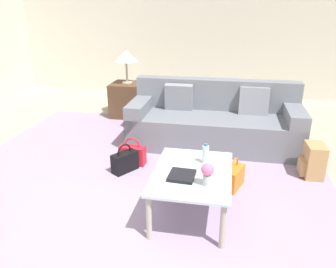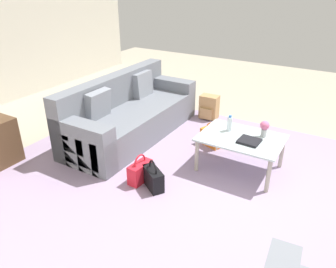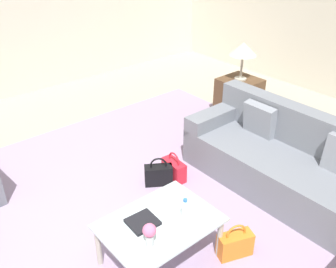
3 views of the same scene
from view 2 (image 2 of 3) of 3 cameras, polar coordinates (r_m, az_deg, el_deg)
The scene contains 11 objects.
ground_plane at distance 3.79m, azimuth 15.27°, elevation -10.97°, with size 12.00×12.00×0.00m, color #A89E89.
area_rug at distance 3.78m, azimuth 5.57°, elevation -10.01°, with size 5.20×4.40×0.01m, color #9984A3.
couch at distance 4.96m, azimuth -6.96°, elevation 3.21°, with size 0.90×2.35×0.89m.
coffee_table at distance 4.08m, azimuth 12.61°, elevation -1.25°, with size 0.98×0.71×0.45m.
water_bottle at distance 4.16m, azimuth 10.68°, elevation 1.79°, with size 0.06×0.06×0.20m.
coffee_table_book at distance 3.95m, azimuth 13.96°, elevation -1.19°, with size 0.24×0.23×0.03m, color black.
flower_vase at distance 4.09m, azimuth 16.45°, elevation 1.12°, with size 0.11×0.11×0.21m.
handbag_black at distance 3.77m, azimuth -2.60°, elevation -7.68°, with size 0.34×0.29×0.36m.
handbag_orange at distance 4.70m, azimuth 7.51°, elevation -0.59°, with size 0.35×0.24×0.36m.
handbag_red at distance 3.89m, azimuth -4.86°, elevation -6.54°, with size 0.16×0.33×0.36m.
backpack_tan at distance 5.58m, azimuth 7.13°, elevation 4.61°, with size 0.31×0.26×0.40m.
Camera 2 is at (-0.64, 2.99, 2.23)m, focal length 35.00 mm.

